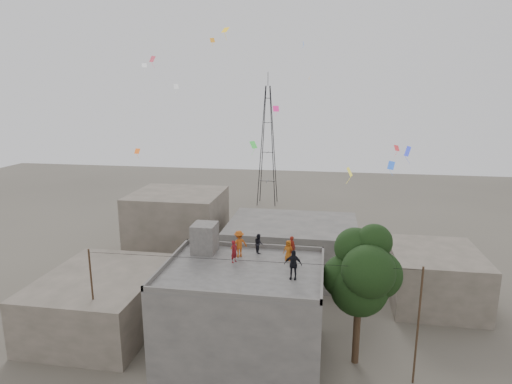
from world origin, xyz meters
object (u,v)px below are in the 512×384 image
stair_head_box (205,238)px  person_dark_adult (293,265)px  tree (363,273)px  transmission_tower (268,146)px  person_red_adult (292,247)px

stair_head_box → person_dark_adult: stair_head_box is taller
tree → transmission_tower: size_ratio=0.45×
transmission_tower → tree: bearing=-73.9°
stair_head_box → transmission_tower: bearing=91.2°
transmission_tower → person_red_adult: (6.86, -37.63, -2.20)m
tree → person_red_adult: size_ratio=5.93×
stair_head_box → person_dark_adult: (6.41, -3.51, -0.10)m
tree → person_dark_adult: tree is taller
tree → person_dark_adult: size_ratio=5.06×
person_red_adult → person_dark_adult: bearing=127.6°
stair_head_box → tree: size_ratio=0.22×
transmission_tower → person_dark_adult: transmission_tower is taller
transmission_tower → person_dark_adult: size_ratio=11.13×
stair_head_box → person_dark_adult: size_ratio=1.11×
stair_head_box → transmission_tower: transmission_tower is taller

